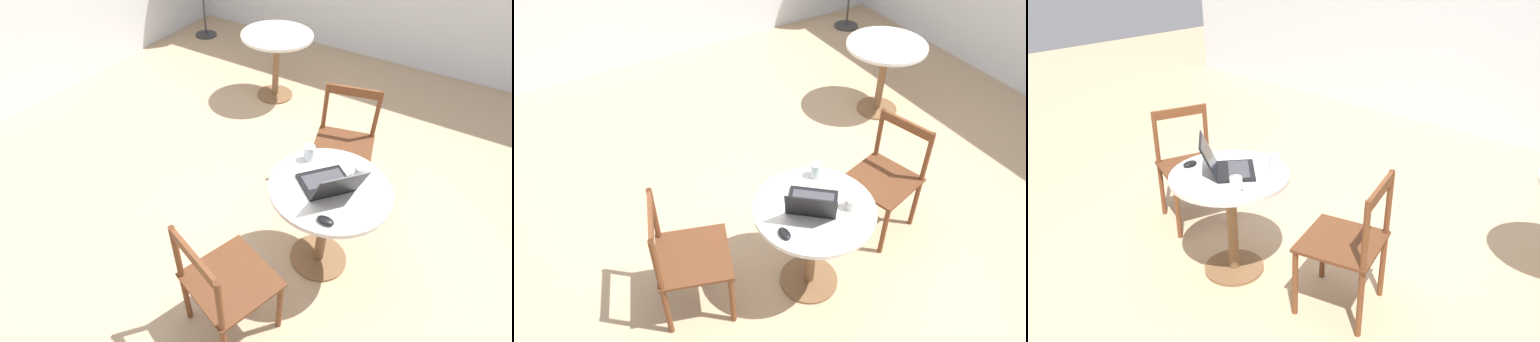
% 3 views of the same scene
% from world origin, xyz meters
% --- Properties ---
extents(ground_plane, '(16.00, 16.00, 0.00)m').
position_xyz_m(ground_plane, '(0.00, 0.00, 0.00)').
color(ground_plane, tan).
extents(cafe_table_near, '(0.75, 0.75, 0.72)m').
position_xyz_m(cafe_table_near, '(-0.10, -0.35, 0.56)').
color(cafe_table_near, brown).
rests_on(cafe_table_near, ground_plane).
extents(cafe_table_mid, '(0.75, 0.75, 0.72)m').
position_xyz_m(cafe_table_mid, '(1.68, 1.06, 0.56)').
color(cafe_table_mid, brown).
rests_on(cafe_table_mid, ground_plane).
extents(chair_near_left, '(0.57, 0.57, 0.87)m').
position_xyz_m(chair_near_left, '(-0.86, -0.10, 0.45)').
color(chair_near_left, brown).
rests_on(chair_near_left, ground_plane).
extents(chair_near_right, '(0.55, 0.55, 0.87)m').
position_xyz_m(chair_near_right, '(0.68, -0.15, 0.45)').
color(chair_near_right, brown).
rests_on(chair_near_right, ground_plane).
extents(laptop, '(0.44, 0.44, 0.24)m').
position_xyz_m(laptop, '(-0.13, -0.35, 0.77)').
color(laptop, black).
rests_on(laptop, cafe_table_near).
extents(mouse, '(0.06, 0.10, 0.03)m').
position_xyz_m(mouse, '(-0.38, -0.45, 0.74)').
color(mouse, black).
rests_on(mouse, cafe_table_near).
extents(mug, '(0.11, 0.07, 0.08)m').
position_xyz_m(mug, '(0.08, -0.47, 0.76)').
color(mug, silver).
rests_on(mug, cafe_table_near).
extents(drinking_glass, '(0.07, 0.07, 0.10)m').
position_xyz_m(drinking_glass, '(0.06, -0.12, 0.77)').
color(drinking_glass, silver).
rests_on(drinking_glass, cafe_table_near).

